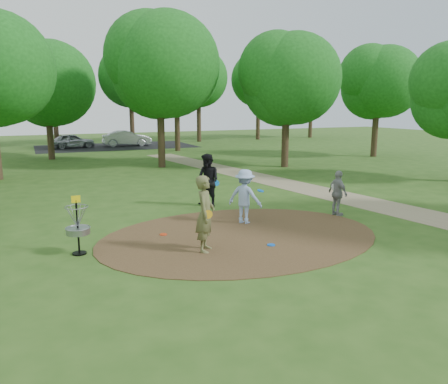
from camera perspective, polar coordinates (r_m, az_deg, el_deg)
name	(u,v)px	position (r m, az deg, el deg)	size (l,w,h in m)	color
ground	(241,236)	(12.88, 2.20, -5.76)	(100.00, 100.00, 0.00)	#2D5119
dirt_clearing	(241,236)	(12.87, 2.20, -5.72)	(8.40, 8.40, 0.02)	#47301C
footpath	(366,202)	(18.10, 18.02, -1.29)	(2.00, 40.00, 0.01)	#8C7A5B
parking_lot	(116,146)	(41.86, -13.89, 5.81)	(14.00, 8.00, 0.01)	black
player_observer_with_disc	(205,214)	(11.31, -2.47, -2.88)	(0.79, 0.88, 2.02)	brown
player_throwing_with_disc	(245,197)	(14.04, 2.74, -0.61)	(1.34, 1.30, 1.77)	#98B3E3
player_walking_with_disc	(208,181)	(16.33, -2.12, 1.51)	(1.04, 1.17, 2.00)	black
player_waiting_with_disc	(338,193)	(15.56, 14.65, -0.14)	(0.48, 0.93, 1.58)	gray
disc_ground_cyan	(204,231)	(13.31, -2.62, -5.07)	(0.22, 0.22, 0.02)	#19C8BB
disc_ground_blue	(271,245)	(12.05, 6.18, -6.88)	(0.22, 0.22, 0.02)	blue
disc_ground_red	(163,234)	(13.05, -7.92, -5.50)	(0.22, 0.22, 0.02)	red
car_left	(72,141)	(41.19, -19.23, 6.33)	(1.53, 3.81, 1.30)	#999AA0
car_right	(127,138)	(41.77, -12.59, 6.85)	(1.54, 4.41, 1.45)	#A5A6AD
disc_golf_basket	(77,221)	(11.72, -18.61, -3.64)	(0.63, 0.63, 1.54)	black
tree_ring	(194,73)	(21.34, -3.88, 15.27)	(37.32, 45.61, 9.05)	#332316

